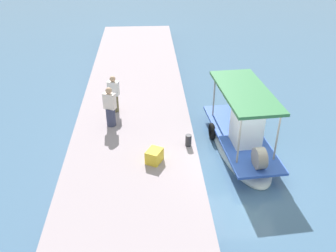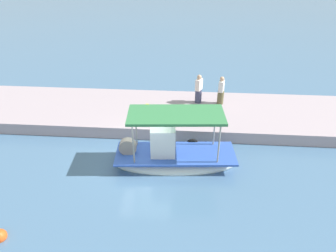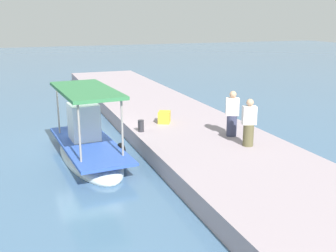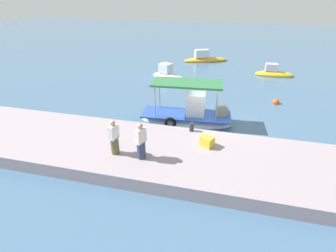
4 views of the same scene
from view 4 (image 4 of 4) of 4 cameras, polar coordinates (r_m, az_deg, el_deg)
The scene contains 11 objects.
ground_plane at distance 16.67m, azimuth 8.69°, elevation 0.05°, with size 120.00×120.00×0.00m, color #476B8D.
dock_quay at distance 12.79m, azimuth 6.61°, elevation -7.27°, with size 36.00×5.02×0.66m, color #A3949C.
main_fishing_boat at distance 16.71m, azimuth 4.27°, elevation 2.15°, with size 5.85×2.32×3.02m.
fisherman_near_bollard at distance 11.91m, azimuth -5.87°, elevation -3.60°, with size 0.52×0.57×1.77m.
fisherman_by_crate at distance 12.44m, azimuth -11.51°, elevation -2.72°, with size 0.47×0.54×1.71m.
mooring_bollard at distance 14.45m, azimuth 5.10°, elevation -0.22°, with size 0.24×0.24×0.47m, color #2D2D33.
cargo_crate at distance 13.16m, azimuth 8.40°, elevation -3.32°, with size 0.61×0.49×0.50m, color gold.
marker_buoy at distance 21.31m, azimuth 22.21°, elevation 4.77°, with size 0.51×0.51×0.51m.
moored_boat_near at distance 28.44m, azimuth 21.81°, elevation 10.46°, with size 3.66×1.29×1.42m.
moored_boat_mid at distance 25.50m, azimuth 0.02°, elevation 10.76°, with size 3.89×2.82×1.65m.
moored_boat_far at distance 32.40m, azimuth 7.99°, elevation 14.07°, with size 5.33×3.19×1.63m.
Camera 4 is at (1.14, -14.82, 7.55)m, focal length 28.30 mm.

